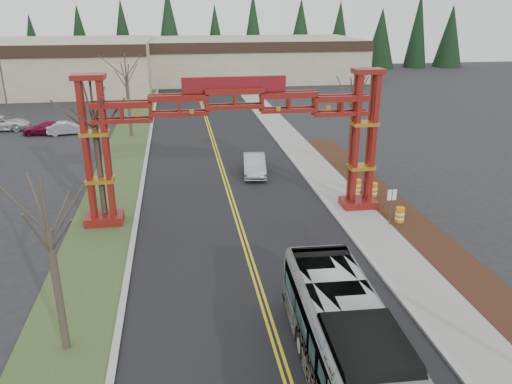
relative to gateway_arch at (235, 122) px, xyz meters
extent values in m
cube|color=black|center=(0.00, 7.00, -5.97)|extent=(12.00, 110.00, 0.02)
cube|color=yellow|center=(-0.12, 7.00, -5.96)|extent=(0.12, 100.00, 0.01)
cube|color=yellow|center=(0.12, 7.00, -5.96)|extent=(0.12, 100.00, 0.01)
cube|color=#A8A7A3|center=(6.15, 7.00, -5.91)|extent=(0.30, 110.00, 0.15)
cube|color=gray|center=(7.60, 7.00, -5.91)|extent=(2.60, 110.00, 0.14)
cube|color=black|center=(10.20, -8.00, -5.92)|extent=(2.60, 50.00, 0.12)
cube|color=#3B4E27|center=(-8.00, 7.00, -5.94)|extent=(4.00, 110.00, 0.08)
cube|color=#A8A7A3|center=(-6.15, 7.00, -5.91)|extent=(0.30, 110.00, 0.15)
cube|color=#57110B|center=(-8.00, 0.00, -5.68)|extent=(2.20, 1.60, 0.60)
cube|color=#57110B|center=(-8.55, -0.35, -1.38)|extent=(0.28, 0.28, 8.00)
cube|color=#57110B|center=(-7.45, -0.35, -1.38)|extent=(0.28, 0.28, 8.00)
cube|color=#57110B|center=(-8.55, 0.35, -1.38)|extent=(0.28, 0.28, 8.00)
cube|color=#57110B|center=(-7.45, 0.35, -1.38)|extent=(0.28, 0.28, 8.00)
cube|color=#BF8021|center=(-8.00, 0.00, -3.18)|extent=(1.60, 1.10, 0.22)
cube|color=#BF8021|center=(-8.00, 0.00, -0.38)|extent=(1.60, 1.10, 0.22)
cube|color=#57110B|center=(-8.00, 0.00, 2.77)|extent=(1.80, 1.20, 0.30)
cube|color=#57110B|center=(8.00, 0.00, -5.68)|extent=(2.20, 1.60, 0.60)
cube|color=#57110B|center=(7.45, -0.35, -1.38)|extent=(0.28, 0.28, 8.00)
cube|color=#57110B|center=(8.55, -0.35, -1.38)|extent=(0.28, 0.28, 8.00)
cube|color=#57110B|center=(7.45, 0.35, -1.38)|extent=(0.28, 0.28, 8.00)
cube|color=#57110B|center=(8.55, 0.35, -1.38)|extent=(0.28, 0.28, 8.00)
cube|color=#BF8021|center=(8.00, 0.00, -3.18)|extent=(1.60, 1.10, 0.22)
cube|color=#BF8021|center=(8.00, 0.00, -0.38)|extent=(1.60, 1.10, 0.22)
cube|color=#57110B|center=(8.00, 0.00, 2.77)|extent=(1.80, 1.20, 0.30)
cube|color=#57110B|center=(0.00, 0.00, 1.52)|extent=(16.00, 0.90, 1.00)
cube|color=#57110B|center=(0.00, 0.00, 0.62)|extent=(16.00, 0.90, 0.60)
cube|color=maroon|center=(0.00, 0.00, 2.17)|extent=(6.00, 0.25, 0.90)
cube|color=tan|center=(10.00, 62.00, -2.48)|extent=(38.00, 20.00, 7.00)
cube|color=black|center=(10.00, 51.90, 0.22)|extent=(38.00, 0.40, 1.60)
cone|color=black|center=(-29.50, 74.00, 0.52)|extent=(5.60, 5.60, 13.00)
cylinder|color=#382D26|center=(-29.50, 74.00, -5.18)|extent=(0.80, 0.80, 1.60)
cone|color=black|center=(-21.00, 74.00, 0.52)|extent=(5.60, 5.60, 13.00)
cylinder|color=#382D26|center=(-21.00, 74.00, -5.18)|extent=(0.80, 0.80, 1.60)
cone|color=black|center=(-12.50, 74.00, 0.52)|extent=(5.60, 5.60, 13.00)
cylinder|color=#382D26|center=(-12.50, 74.00, -5.18)|extent=(0.80, 0.80, 1.60)
cone|color=black|center=(-4.00, 74.00, 0.52)|extent=(5.60, 5.60, 13.00)
cylinder|color=#382D26|center=(-4.00, 74.00, -5.18)|extent=(0.80, 0.80, 1.60)
cone|color=black|center=(4.50, 74.00, 0.52)|extent=(5.60, 5.60, 13.00)
cylinder|color=#382D26|center=(4.50, 74.00, -5.18)|extent=(0.80, 0.80, 1.60)
cone|color=black|center=(13.00, 74.00, 0.52)|extent=(5.60, 5.60, 13.00)
cylinder|color=#382D26|center=(13.00, 74.00, -5.18)|extent=(0.80, 0.80, 1.60)
cone|color=black|center=(21.50, 74.00, 0.52)|extent=(5.60, 5.60, 13.00)
cylinder|color=#382D26|center=(21.50, 74.00, -5.18)|extent=(0.80, 0.80, 1.60)
cone|color=black|center=(30.00, 74.00, 0.52)|extent=(5.60, 5.60, 13.00)
cylinder|color=#382D26|center=(30.00, 74.00, -5.18)|extent=(0.80, 0.80, 1.60)
cone|color=black|center=(38.50, 74.00, 0.52)|extent=(5.60, 5.60, 13.00)
cylinder|color=#382D26|center=(38.50, 74.00, -5.18)|extent=(0.80, 0.80, 1.60)
cone|color=black|center=(47.00, 74.00, 0.52)|extent=(5.60, 5.60, 13.00)
cylinder|color=#382D26|center=(47.00, 74.00, -5.18)|extent=(0.80, 0.80, 1.60)
cone|color=black|center=(55.50, 74.00, 0.52)|extent=(5.60, 5.60, 13.00)
cylinder|color=#382D26|center=(55.50, 74.00, -5.18)|extent=(0.80, 0.80, 1.60)
imported|color=#B7B9C0|center=(1.92, -16.00, -4.37)|extent=(3.19, 11.65, 3.22)
imported|color=#A5A8AD|center=(2.39, 7.88, -5.21)|extent=(2.15, 4.87, 1.55)
imported|color=maroon|center=(-16.67, 24.04, -5.33)|extent=(4.62, 2.09, 1.31)
imported|color=silver|center=(-14.49, 23.69, -5.32)|extent=(4.19, 2.09, 1.32)
imported|color=white|center=(-21.60, 26.63, -5.23)|extent=(5.57, 2.88, 1.50)
cylinder|color=#382D26|center=(-8.00, -11.90, -3.46)|extent=(0.29, 0.29, 5.04)
cylinder|color=#382D26|center=(-8.00, -11.90, -0.04)|extent=(0.11, 0.11, 1.98)
cylinder|color=#382D26|center=(-8.00, 0.35, -2.85)|extent=(0.35, 0.35, 6.27)
cylinder|color=#382D26|center=(-8.00, 0.35, 1.37)|extent=(0.13, 0.13, 2.40)
cylinder|color=#382D26|center=(-8.00, 21.80, -3.00)|extent=(0.33, 0.33, 5.96)
cylinder|color=#382D26|center=(-8.00, 21.80, 1.01)|extent=(0.12, 0.12, 2.26)
cylinder|color=#382D26|center=(10.00, 7.72, -3.12)|extent=(0.30, 0.30, 5.73)
cylinder|color=#382D26|center=(10.00, 7.72, 0.69)|extent=(0.11, 0.11, 2.08)
cylinder|color=#3F3F44|center=(-24.70, 38.88, -1.39)|extent=(0.20, 0.20, 9.19)
cylinder|color=#3F3F44|center=(8.77, -3.18, -4.79)|extent=(0.06, 0.06, 2.38)
cube|color=white|center=(8.77, -3.18, -3.93)|extent=(0.54, 0.05, 0.65)
cylinder|color=orange|center=(9.60, -2.77, -5.47)|extent=(0.54, 0.54, 1.03)
cylinder|color=white|center=(9.60, -2.77, -5.31)|extent=(0.56, 0.56, 0.12)
cylinder|color=white|center=(9.60, -2.77, -5.62)|extent=(0.56, 0.56, 0.12)
cylinder|color=orange|center=(9.66, 1.64, -5.46)|extent=(0.54, 0.54, 1.05)
cylinder|color=white|center=(9.66, 1.64, -5.30)|extent=(0.56, 0.56, 0.13)
cylinder|color=white|center=(9.66, 1.64, -5.62)|extent=(0.56, 0.56, 0.13)
cylinder|color=orange|center=(8.80, 2.50, -5.46)|extent=(0.55, 0.55, 1.05)
cylinder|color=white|center=(8.80, 2.50, -5.30)|extent=(0.57, 0.57, 0.13)
cylinder|color=white|center=(8.80, 2.50, -5.62)|extent=(0.57, 0.57, 0.13)
camera|label=1|loc=(-3.32, -28.69, 6.39)|focal=35.00mm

